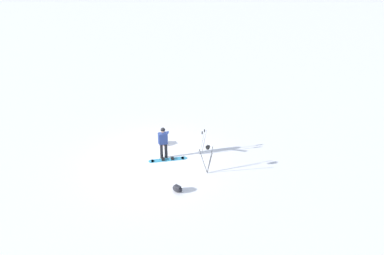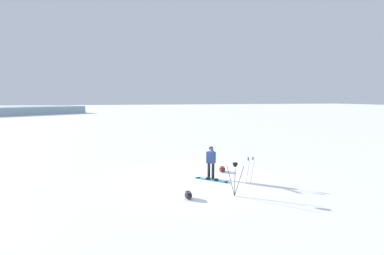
{
  "view_description": "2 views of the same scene",
  "coord_description": "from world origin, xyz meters",
  "views": [
    {
      "loc": [
        9.64,
        -9.95,
        8.43
      ],
      "look_at": [
        3.48,
        -1.83,
        3.45
      ],
      "focal_mm": 31.72,
      "sensor_mm": 36.0,
      "label": 1
    },
    {
      "loc": [
        11.76,
        -3.63,
        3.9
      ],
      "look_at": [
        2.95,
        -1.33,
        2.87
      ],
      "focal_mm": 24.16,
      "sensor_mm": 36.0,
      "label": 2
    }
  ],
  "objects": [
    {
      "name": "camera_tripod",
      "position": [
        2.54,
        0.55,
        0.98
      ],
      "size": [
        0.66,
        0.63,
        1.37
      ],
      "color": "#262628",
      "rests_on": "ground_plane"
    },
    {
      "name": "ski_poles",
      "position": [
        1.4,
        1.81,
        0.83
      ],
      "size": [
        0.26,
        0.36,
        1.26
      ],
      "color": "gray",
      "rests_on": "ground_plane"
    },
    {
      "name": "snowboarder",
      "position": [
        0.14,
        0.36,
        0.96
      ],
      "size": [
        0.74,
        0.47,
        1.62
      ],
      "color": "black",
      "rests_on": "ground_plane"
    },
    {
      "name": "gear_bag_small",
      "position": [
        2.35,
        -1.32,
        0.15
      ],
      "size": [
        0.46,
        0.29,
        0.28
      ],
      "color": "black",
      "rests_on": "ground_plane"
    },
    {
      "name": "snowboard",
      "position": [
        0.41,
        0.32,
        0.02
      ],
      "size": [
        1.33,
        1.44,
        0.1
      ],
      "color": "teal",
      "rests_on": "ground_plane"
    },
    {
      "name": "ground_plane",
      "position": [
        0.0,
        0.0,
        0.0
      ],
      "size": [
        300.0,
        300.0,
        0.0
      ],
      "primitive_type": "plane",
      "color": "white"
    },
    {
      "name": "gear_bag_large",
      "position": [
        -0.81,
        1.33,
        0.14
      ],
      "size": [
        0.63,
        0.52,
        0.27
      ],
      "color": "#4C1E19",
      "rests_on": "ground_plane"
    }
  ]
}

